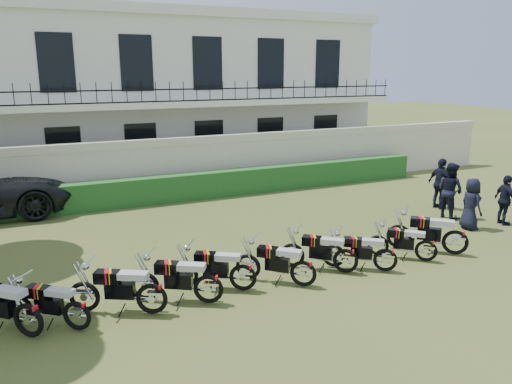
# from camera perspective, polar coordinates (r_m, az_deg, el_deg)

# --- Properties ---
(ground) EXTENTS (100.00, 100.00, 0.00)m
(ground) POSITION_cam_1_polar(r_m,az_deg,el_deg) (13.09, 3.41, -7.98)
(ground) COLOR #445522
(ground) RESTS_ON ground
(perimeter_wall) EXTENTS (30.00, 0.35, 2.30)m
(perimeter_wall) POSITION_cam_1_polar(r_m,az_deg,el_deg) (19.91, -7.47, 3.05)
(perimeter_wall) COLOR beige
(perimeter_wall) RESTS_ON ground
(hedge) EXTENTS (18.00, 0.60, 1.00)m
(hedge) POSITION_cam_1_polar(r_m,az_deg,el_deg) (19.62, -3.92, 0.98)
(hedge) COLOR #1A491C
(hedge) RESTS_ON ground
(building) EXTENTS (20.40, 9.60, 7.40)m
(building) POSITION_cam_1_polar(r_m,az_deg,el_deg) (25.34, -11.79, 10.97)
(building) COLOR silver
(building) RESTS_ON ground
(motorcycle_0) EXTENTS (1.59, 1.53, 1.15)m
(motorcycle_0) POSITION_cam_1_polar(r_m,az_deg,el_deg) (10.31, -24.64, -12.37)
(motorcycle_0) COLOR black
(motorcycle_0) RESTS_ON ground
(motorcycle_1) EXTENTS (1.51, 1.22, 1.01)m
(motorcycle_1) POSITION_cam_1_polar(r_m,az_deg,el_deg) (10.25, -19.83, -12.43)
(motorcycle_1) COLOR black
(motorcycle_1) RESTS_ON ground
(motorcycle_2) EXTENTS (1.85, 1.09, 1.12)m
(motorcycle_2) POSITION_cam_1_polar(r_m,az_deg,el_deg) (10.45, -11.85, -11.04)
(motorcycle_2) COLOR black
(motorcycle_2) RESTS_ON ground
(motorcycle_3) EXTENTS (1.79, 1.12, 1.11)m
(motorcycle_3) POSITION_cam_1_polar(r_m,az_deg,el_deg) (10.71, -5.47, -10.20)
(motorcycle_3) COLOR black
(motorcycle_3) RESTS_ON ground
(motorcycle_4) EXTENTS (1.71, 1.12, 1.07)m
(motorcycle_4) POSITION_cam_1_polar(r_m,az_deg,el_deg) (11.25, -1.50, -9.01)
(motorcycle_4) COLOR black
(motorcycle_4) RESTS_ON ground
(motorcycle_5) EXTENTS (1.49, 1.40, 1.06)m
(motorcycle_5) POSITION_cam_1_polar(r_m,az_deg,el_deg) (11.50, 5.44, -8.56)
(motorcycle_5) COLOR black
(motorcycle_5) RESTS_ON ground
(motorcycle_6) EXTENTS (1.50, 1.37, 1.06)m
(motorcycle_6) POSITION_cam_1_polar(r_m,az_deg,el_deg) (12.37, 10.24, -7.09)
(motorcycle_6) COLOR black
(motorcycle_6) RESTS_ON ground
(motorcycle_7) EXTENTS (1.50, 1.21, 1.00)m
(motorcycle_7) POSITION_cam_1_polar(r_m,az_deg,el_deg) (12.68, 14.61, -6.92)
(motorcycle_7) COLOR black
(motorcycle_7) RESTS_ON ground
(motorcycle_8) EXTENTS (1.33, 1.31, 0.97)m
(motorcycle_8) POSITION_cam_1_polar(r_m,az_deg,el_deg) (13.63, 18.92, -5.82)
(motorcycle_8) COLOR black
(motorcycle_8) RESTS_ON ground
(motorcycle_9) EXTENTS (1.60, 1.57, 1.16)m
(motorcycle_9) POSITION_cam_1_polar(r_m,az_deg,el_deg) (14.35, 21.87, -4.73)
(motorcycle_9) COLOR black
(motorcycle_9) RESTS_ON ground
(officer_2) EXTENTS (0.61, 1.02, 1.62)m
(officer_2) POSITION_cam_1_polar(r_m,az_deg,el_deg) (17.76, 26.60, -0.83)
(officer_2) COLOR black
(officer_2) RESTS_ON ground
(officer_3) EXTENTS (0.62, 0.86, 1.62)m
(officer_3) POSITION_cam_1_polar(r_m,az_deg,el_deg) (16.82, 23.37, -1.25)
(officer_3) COLOR black
(officer_3) RESTS_ON ground
(officer_4) EXTENTS (0.75, 0.94, 1.88)m
(officer_4) POSITION_cam_1_polar(r_m,az_deg,el_deg) (17.84, 21.29, 0.19)
(officer_4) COLOR black
(officer_4) RESTS_ON ground
(officer_5) EXTENTS (0.49, 1.08, 1.82)m
(officer_5) POSITION_cam_1_polar(r_m,az_deg,el_deg) (18.89, 20.35, 0.90)
(officer_5) COLOR black
(officer_5) RESTS_ON ground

